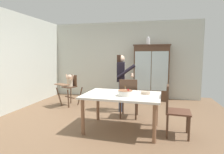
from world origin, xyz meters
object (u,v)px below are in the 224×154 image
(high_chair_with_toddler, at_px, (69,84))
(dining_chair_right_end, at_px, (173,107))
(dining_table, at_px, (122,98))
(birthday_cake, at_px, (125,93))
(china_cabinet, at_px, (151,72))
(adult_person, at_px, (121,76))
(dining_chair_far_side, at_px, (129,96))
(ceramic_vase, at_px, (148,41))
(serving_bowl, at_px, (145,93))

(high_chair_with_toddler, xyz_separation_m, dining_chair_right_end, (2.85, -1.53, -0.10))
(dining_table, relative_size, birthday_cake, 5.59)
(china_cabinet, bearing_deg, high_chair_with_toddler, -151.31)
(high_chair_with_toddler, bearing_deg, adult_person, 19.80)
(adult_person, xyz_separation_m, dining_chair_far_side, (0.29, -0.57, -0.41))
(adult_person, relative_size, birthday_cake, 5.47)
(dining_table, xyz_separation_m, birthday_cake, (0.09, -0.13, 0.14))
(high_chair_with_toddler, bearing_deg, ceramic_vase, 56.33)
(ceramic_vase, relative_size, serving_bowl, 1.50)
(high_chair_with_toddler, relative_size, birthday_cake, 3.39)
(high_chair_with_toddler, xyz_separation_m, serving_bowl, (2.33, -1.37, 0.11))
(dining_table, relative_size, dining_chair_right_end, 1.63)
(serving_bowl, distance_m, dining_chair_right_end, 0.58)
(adult_person, bearing_deg, serving_bowl, -155.40)
(dining_chair_right_end, bearing_deg, dining_table, 92.14)
(dining_table, distance_m, serving_bowl, 0.49)
(ceramic_vase, xyz_separation_m, dining_chair_right_end, (0.59, -2.84, -1.44))
(adult_person, bearing_deg, dining_table, -175.51)
(china_cabinet, height_order, dining_chair_far_side, china_cabinet)
(ceramic_vase, relative_size, birthday_cake, 0.96)
(china_cabinet, relative_size, high_chair_with_toddler, 1.98)
(ceramic_vase, distance_m, serving_bowl, 2.95)
(dining_table, relative_size, dining_chair_far_side, 1.63)
(dining_chair_far_side, bearing_deg, high_chair_with_toddler, -22.06)
(ceramic_vase, distance_m, adult_person, 1.92)
(high_chair_with_toddler, distance_m, birthday_cake, 2.54)
(serving_bowl, distance_m, dining_chair_far_side, 0.78)
(china_cabinet, relative_size, ceramic_vase, 6.95)
(china_cabinet, height_order, high_chair_with_toddler, china_cabinet)
(china_cabinet, distance_m, dining_table, 2.86)
(birthday_cake, height_order, serving_bowl, birthday_cake)
(adult_person, relative_size, dining_chair_right_end, 1.59)
(high_chair_with_toddler, bearing_deg, dining_chair_right_end, -1.99)
(dining_table, bearing_deg, dining_chair_right_end, -2.31)
(china_cabinet, xyz_separation_m, adult_person, (-0.76, -1.49, 0.02))
(ceramic_vase, height_order, birthday_cake, ceramic_vase)
(birthday_cake, bearing_deg, dining_table, 124.38)
(adult_person, distance_m, dining_chair_right_end, 1.87)
(high_chair_with_toddler, relative_size, adult_person, 0.62)
(china_cabinet, distance_m, serving_bowl, 2.68)
(china_cabinet, relative_size, dining_chair_right_end, 1.96)
(china_cabinet, xyz_separation_m, ceramic_vase, (-0.13, 0.00, 1.05))
(dining_table, distance_m, dining_chair_right_end, 0.98)
(serving_bowl, xyz_separation_m, dining_chair_far_side, (-0.42, 0.61, -0.21))
(ceramic_vase, xyz_separation_m, adult_person, (-0.64, -1.49, -1.03))
(china_cabinet, bearing_deg, dining_chair_right_end, -80.73)
(high_chair_with_toddler, bearing_deg, serving_bowl, -4.21)
(dining_table, distance_m, birthday_cake, 0.21)
(birthday_cake, bearing_deg, dining_chair_far_side, 93.32)
(birthday_cake, relative_size, dining_chair_far_side, 0.29)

